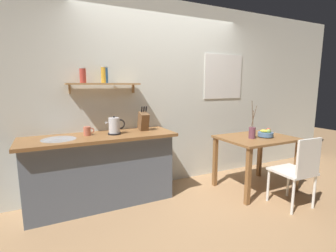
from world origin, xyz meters
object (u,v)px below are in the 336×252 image
Objects in this scene: knife_block at (143,121)px; coffee_mug_by_sink at (87,131)px; twig_vase at (252,132)px; electric_kettle at (114,126)px; dining_table at (256,145)px; dining_chair_near at (298,169)px; fruit_bowl at (266,134)px.

knife_block is 2.59× the size of coffee_mug_by_sink.
twig_vase is 2.14× the size of electric_kettle.
twig_vase reaches higher than dining_table.
electric_kettle is at bearing 149.74° from dining_chair_near.
fruit_bowl is at bearing -14.95° from electric_kettle.
knife_block is (-1.50, 0.55, 0.38)m from dining_table.
electric_kettle is 0.42m from knife_block.
electric_kettle is 1.92× the size of coffee_mug_by_sink.
twig_vase reaches higher than fruit_bowl.
twig_vase is at bearing 104.27° from dining_chair_near.
dining_chair_near is 2.30m from electric_kettle.
knife_block is at bearing 141.66° from dining_chair_near.
dining_table is 4.78× the size of fruit_bowl.
dining_chair_near is (0.03, -0.66, -0.15)m from dining_table.
electric_kettle is (-2.02, 0.54, 0.18)m from fruit_bowl.
electric_kettle is 0.33m from coffee_mug_by_sink.
fruit_bowl is at bearing 82.16° from dining_chair_near.
twig_vase is 1.58× the size of knife_block.
coffee_mug_by_sink reaches higher than dining_table.
knife_block is (-1.61, 0.62, 0.20)m from fruit_bowl.
coffee_mug_by_sink reaches higher than fruit_bowl.
twig_vase is at bearing -15.69° from coffee_mug_by_sink.
fruit_bowl is at bearing -30.74° from dining_table.
knife_block is at bearing 10.64° from electric_kettle.
twig_vase is at bearing -16.09° from electric_kettle.
coffee_mug_by_sink is at bearing -179.83° from knife_block.
electric_kettle is at bearing 166.07° from dining_table.
twig_vase is (-0.13, -0.04, 0.21)m from dining_table.
knife_block reaches higher than fruit_bowl.
electric_kettle is (-1.91, 0.47, 0.35)m from dining_table.
electric_kettle is at bearing -169.36° from knife_block.
knife_block reaches higher than electric_kettle.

